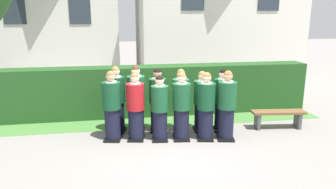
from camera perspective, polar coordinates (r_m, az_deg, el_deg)
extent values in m
plane|color=gray|center=(7.78, 0.35, -8.02)|extent=(60.00, 60.00, 0.00)
cylinder|color=black|center=(7.74, -9.97, -5.29)|extent=(0.37, 0.37, 0.78)
cube|color=black|center=(7.86, -9.85, -7.79)|extent=(0.48, 0.55, 0.05)
cylinder|color=#144728|center=(7.53, -10.19, -0.19)|extent=(0.44, 0.44, 0.64)
cylinder|color=white|center=(7.46, -10.30, 2.23)|extent=(0.27, 0.27, 0.03)
cube|color=#236038|center=(7.70, -9.93, 1.11)|extent=(0.04, 0.02, 0.28)
sphere|color=tan|center=(7.44, -10.34, 3.17)|extent=(0.22, 0.22, 0.22)
sphere|color=olive|center=(7.43, -10.36, 3.46)|extent=(0.20, 0.20, 0.20)
cylinder|color=black|center=(7.68, -5.81, -5.38)|extent=(0.36, 0.36, 0.76)
cube|color=black|center=(7.80, -5.74, -7.82)|extent=(0.46, 0.53, 0.05)
cylinder|color=#AD191E|center=(7.48, -5.94, -0.39)|extent=(0.43, 0.43, 0.62)
cylinder|color=white|center=(7.41, -6.00, 1.99)|extent=(0.26, 0.26, 0.03)
cube|color=navy|center=(7.64, -5.78, 0.90)|extent=(0.04, 0.02, 0.27)
sphere|color=beige|center=(7.38, -6.02, 2.91)|extent=(0.21, 0.21, 0.21)
sphere|color=olive|center=(7.37, -6.03, 3.20)|extent=(0.20, 0.20, 0.20)
cylinder|color=black|center=(7.62, -1.47, -5.57)|extent=(0.35, 0.35, 0.73)
cube|color=black|center=(7.74, -1.46, -7.94)|extent=(0.41, 0.49, 0.05)
cylinder|color=#19512D|center=(7.42, -1.51, -0.72)|extent=(0.41, 0.41, 0.60)
cylinder|color=white|center=(7.35, -1.52, 1.59)|extent=(0.26, 0.26, 0.03)
cube|color=#236038|center=(7.58, -1.57, 0.53)|extent=(0.04, 0.02, 0.27)
sphere|color=beige|center=(7.32, -1.53, 2.49)|extent=(0.21, 0.21, 0.21)
sphere|color=black|center=(7.32, -1.53, 2.76)|extent=(0.19, 0.19, 0.19)
cube|color=white|center=(7.70, -1.58, -0.87)|extent=(0.15, 0.02, 0.20)
cylinder|color=black|center=(7.66, 2.43, -5.35)|extent=(0.36, 0.36, 0.76)
cube|color=black|center=(7.79, 2.40, -7.81)|extent=(0.43, 0.51, 0.05)
cylinder|color=#19512D|center=(7.46, 2.48, -0.33)|extent=(0.43, 0.43, 0.63)
cylinder|color=white|center=(7.39, 2.51, 2.06)|extent=(0.27, 0.27, 0.03)
cube|color=gold|center=(7.63, 2.33, 0.96)|extent=(0.04, 0.02, 0.28)
sphere|color=beige|center=(7.36, 2.52, 2.99)|extent=(0.21, 0.21, 0.21)
sphere|color=olive|center=(7.36, 2.52, 3.27)|extent=(0.20, 0.20, 0.20)
cube|color=white|center=(7.75, 2.26, -0.50)|extent=(0.15, 0.02, 0.20)
cylinder|color=black|center=(7.71, 6.76, -5.31)|extent=(0.36, 0.36, 0.76)
cube|color=black|center=(7.84, 6.69, -7.75)|extent=(0.46, 0.54, 0.05)
cylinder|color=#144728|center=(7.51, 6.91, -0.32)|extent=(0.43, 0.43, 0.63)
cylinder|color=white|center=(7.44, 6.98, 2.06)|extent=(0.27, 0.27, 0.03)
cube|color=gold|center=(7.68, 6.79, 0.97)|extent=(0.04, 0.02, 0.28)
sphere|color=beige|center=(7.42, 7.01, 2.98)|extent=(0.21, 0.21, 0.21)
sphere|color=olive|center=(7.41, 7.02, 3.26)|extent=(0.20, 0.20, 0.20)
cube|color=white|center=(7.80, 6.70, -0.48)|extent=(0.15, 0.04, 0.20)
cylinder|color=black|center=(7.78, 10.39, -5.20)|extent=(0.37, 0.37, 0.78)
cube|color=black|center=(7.91, 10.28, -7.68)|extent=(0.47, 0.55, 0.05)
cylinder|color=#19512D|center=(7.58, 10.63, -0.13)|extent=(0.44, 0.44, 0.64)
cylinder|color=white|center=(7.51, 10.74, 2.28)|extent=(0.27, 0.27, 0.03)
cube|color=#236038|center=(7.75, 10.42, 1.17)|extent=(0.04, 0.02, 0.28)
sphere|color=tan|center=(7.48, 10.78, 3.21)|extent=(0.22, 0.22, 0.22)
sphere|color=olive|center=(7.48, 10.80, 3.50)|extent=(0.20, 0.20, 0.20)
cylinder|color=black|center=(8.24, -9.17, -4.01)|extent=(0.38, 0.38, 0.79)
cube|color=black|center=(8.36, -9.07, -6.40)|extent=(0.48, 0.56, 0.05)
cylinder|color=#144728|center=(8.05, -9.36, 0.85)|extent=(0.44, 0.44, 0.65)
cylinder|color=white|center=(7.98, -9.46, 3.16)|extent=(0.28, 0.28, 0.03)
cube|color=navy|center=(8.22, -9.13, 2.07)|extent=(0.04, 0.02, 0.29)
sphere|color=beige|center=(7.96, -9.49, 4.05)|extent=(0.22, 0.22, 0.22)
sphere|color=olive|center=(7.95, -9.51, 4.32)|extent=(0.20, 0.20, 0.20)
cylinder|color=black|center=(8.19, -5.68, -3.96)|extent=(0.38, 0.38, 0.80)
cube|color=black|center=(8.32, -5.62, -6.41)|extent=(0.46, 0.55, 0.05)
cylinder|color=#1E5B33|center=(8.00, -5.81, 0.99)|extent=(0.45, 0.45, 0.66)
cylinder|color=white|center=(7.93, -5.87, 3.34)|extent=(0.28, 0.28, 0.03)
cube|color=gold|center=(8.18, -5.73, 2.23)|extent=(0.04, 0.02, 0.29)
sphere|color=beige|center=(7.91, -5.89, 4.25)|extent=(0.22, 0.22, 0.22)
sphere|color=#472D19|center=(7.90, -5.90, 4.53)|extent=(0.21, 0.21, 0.21)
cylinder|color=black|center=(8.18, -1.86, -4.07)|extent=(0.36, 0.36, 0.76)
cube|color=black|center=(8.29, -1.84, -6.40)|extent=(0.45, 0.53, 0.05)
cylinder|color=#19512D|center=(7.99, -1.90, 0.66)|extent=(0.43, 0.43, 0.63)
cylinder|color=white|center=(7.92, -1.92, 2.91)|extent=(0.27, 0.27, 0.03)
cube|color=#236038|center=(8.16, -1.87, 1.86)|extent=(0.04, 0.02, 0.28)
sphere|color=tan|center=(7.90, -1.92, 3.78)|extent=(0.21, 0.21, 0.21)
sphere|color=black|center=(7.89, -1.92, 4.05)|extent=(0.20, 0.20, 0.20)
cylinder|color=black|center=(8.20, 2.28, -4.06)|extent=(0.36, 0.36, 0.75)
cube|color=black|center=(8.32, 2.26, -6.35)|extent=(0.46, 0.53, 0.05)
cylinder|color=#1E5B33|center=(8.01, 2.33, 0.60)|extent=(0.42, 0.42, 0.62)
cylinder|color=white|center=(7.95, 2.35, 2.81)|extent=(0.26, 0.26, 0.03)
cube|color=gold|center=(8.18, 2.32, 1.77)|extent=(0.04, 0.02, 0.27)
sphere|color=beige|center=(7.92, 2.36, 3.67)|extent=(0.21, 0.21, 0.21)
sphere|color=olive|center=(7.92, 2.36, 3.93)|extent=(0.20, 0.20, 0.20)
cube|color=white|center=(8.30, 2.30, 0.42)|extent=(0.15, 0.04, 0.20)
cylinder|color=black|center=(8.25, 6.00, -4.11)|extent=(0.35, 0.35, 0.73)
cube|color=black|center=(8.36, 5.94, -6.31)|extent=(0.40, 0.48, 0.05)
cylinder|color=#1E5B33|center=(8.07, 6.12, 0.37)|extent=(0.41, 0.41, 0.60)
cylinder|color=white|center=(8.00, 6.18, 2.49)|extent=(0.25, 0.25, 0.03)
cube|color=#236038|center=(8.23, 5.88, 1.50)|extent=(0.04, 0.01, 0.26)
sphere|color=beige|center=(7.98, 6.20, 3.31)|extent=(0.21, 0.21, 0.21)
sphere|color=olive|center=(7.97, 6.21, 3.57)|extent=(0.19, 0.19, 0.19)
cube|color=white|center=(8.34, 5.75, 0.20)|extent=(0.15, 0.02, 0.20)
cylinder|color=black|center=(8.32, 9.63, -3.98)|extent=(0.36, 0.36, 0.75)
cube|color=black|center=(8.44, 9.53, -6.24)|extent=(0.46, 0.53, 0.05)
cylinder|color=#144728|center=(8.14, 9.82, 0.62)|extent=(0.42, 0.42, 0.62)
cylinder|color=white|center=(8.07, 9.92, 2.80)|extent=(0.26, 0.26, 0.03)
cube|color=#236038|center=(8.30, 9.68, 1.78)|extent=(0.04, 0.02, 0.27)
sphere|color=beige|center=(8.05, 9.95, 3.64)|extent=(0.21, 0.21, 0.21)
sphere|color=black|center=(8.04, 9.96, 3.90)|extent=(0.20, 0.20, 0.20)
cube|color=white|center=(8.42, 9.56, 0.44)|extent=(0.15, 0.04, 0.20)
cube|color=#214C1E|center=(9.52, -1.83, 0.78)|extent=(9.24, 0.70, 1.48)
cube|color=silver|center=(15.37, 8.27, 14.05)|extent=(7.02, 4.43, 5.91)
cube|color=silver|center=(16.80, -19.35, 11.90)|extent=(5.89, 4.29, 5.02)
cube|color=#2D3842|center=(14.97, -26.04, 13.43)|extent=(0.90, 0.04, 1.10)
cube|color=#2D3842|center=(14.48, -15.62, 14.33)|extent=(0.90, 0.04, 1.10)
cube|color=brown|center=(8.84, 19.30, -3.00)|extent=(1.43, 0.51, 0.06)
cube|color=#4C4C51|center=(8.72, 15.83, -4.63)|extent=(0.11, 0.33, 0.42)
cube|color=#4C4C51|center=(9.14, 22.37, -4.31)|extent=(0.11, 0.33, 0.42)
cube|color=#477A38|center=(8.96, -1.08, -4.95)|extent=(9.24, 0.90, 0.01)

